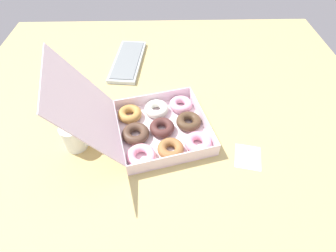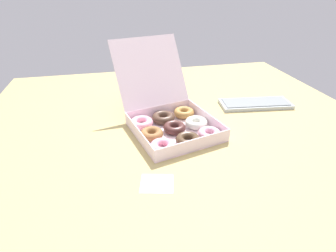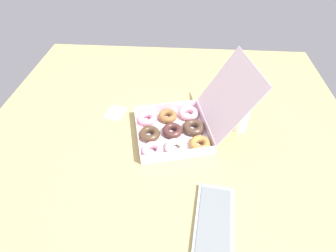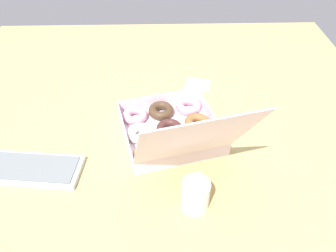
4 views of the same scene
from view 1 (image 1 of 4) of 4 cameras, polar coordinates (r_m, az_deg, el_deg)
The scene contains 5 objects.
ground_plane at distance 104.16cm, azimuth -0.30°, elevation -0.24°, with size 180.00×180.00×2.00cm, color tan.
donut_box at distance 98.07cm, azimuth -2.82°, elevation -0.02°, with size 43.87×56.39×33.77cm.
keyboard at distance 137.69cm, azimuth -8.71°, elevation 13.85°, with size 37.10×17.16×2.20cm.
coffee_mug at distance 98.59cm, azimuth -19.62°, elevation -2.24°, with size 8.12×11.82×9.81cm.
paper_napkin at distance 97.82cm, azimuth 17.00°, elevation -6.45°, with size 10.50×8.93×0.15cm, color white.
Camera 1 is at (-70.28, 1.23, 75.86)cm, focal length 28.00 mm.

